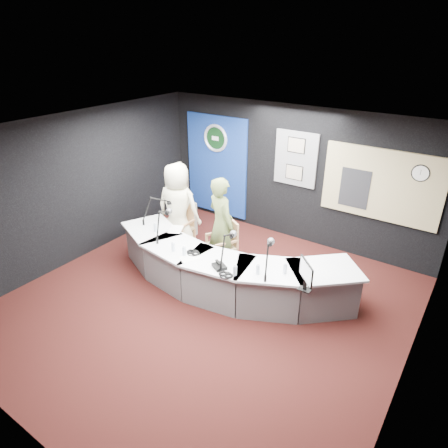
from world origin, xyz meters
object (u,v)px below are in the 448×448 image
Objects in this scene: person_man at (178,208)px; person_woman at (221,225)px; armchair_right at (221,243)px; broadcast_desk at (223,269)px; armchair_left at (179,226)px.

person_woman is (1.12, -0.11, -0.01)m from person_man.
person_woman reaches higher than armchair_right.
broadcast_desk is 0.85m from person_woman.
broadcast_desk is at bearing 144.68° from person_man.
broadcast_desk is 2.50× the size of person_woman.
armchair_right reaches higher than armchair_left.
armchair_left is at bearing 180.00° from person_man.
person_woman is at bearing -6.78° from armchair_left.
armchair_right is at bearing 127.24° from broadcast_desk.
person_woman reaches higher than broadcast_desk.
person_man reaches higher than broadcast_desk.
armchair_right is at bearing 22.57° from person_woman.
armchair_right is at bearing 162.02° from person_man.
armchair_left is 0.99× the size of armchair_right.
armchair_left is at bearing 157.15° from broadcast_desk.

